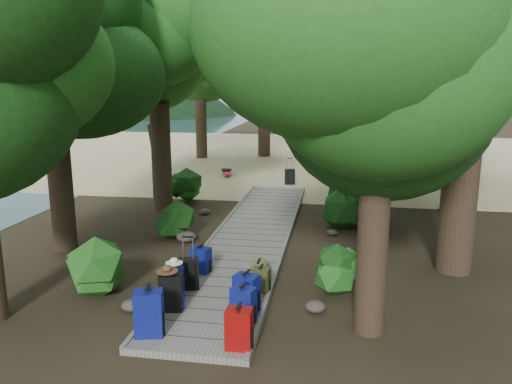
% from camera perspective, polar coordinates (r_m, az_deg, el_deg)
% --- Properties ---
extents(ground, '(120.00, 120.00, 0.00)m').
position_cam_1_polar(ground, '(12.32, -1.30, -6.74)').
color(ground, '#312618').
rests_on(ground, ground).
extents(sand_beach, '(40.00, 22.00, 0.02)m').
position_cam_1_polar(sand_beach, '(27.81, 4.78, 4.14)').
color(sand_beach, tan).
rests_on(sand_beach, ground).
extents(distant_hill, '(32.00, 16.00, 12.00)m').
position_cam_1_polar(distant_hill, '(72.97, -26.28, 8.11)').
color(distant_hill, black).
rests_on(distant_hill, ground).
extents(boardwalk, '(2.00, 12.00, 0.12)m').
position_cam_1_polar(boardwalk, '(13.24, -0.50, -5.08)').
color(boardwalk, slate).
rests_on(boardwalk, ground).
extents(backpack_left_a, '(0.50, 0.40, 0.83)m').
position_cam_1_polar(backpack_left_a, '(8.26, -12.15, -13.14)').
color(backpack_left_a, navy).
rests_on(backpack_left_a, boardwalk).
extents(backpack_left_b, '(0.44, 0.35, 0.74)m').
position_cam_1_polar(backpack_left_b, '(9.04, -9.68, -10.99)').
color(backpack_left_b, black).
rests_on(backpack_left_b, boardwalk).
extents(backpack_left_c, '(0.40, 0.31, 0.69)m').
position_cam_1_polar(backpack_left_c, '(9.48, -9.56, -10.01)').
color(backpack_left_c, navy).
rests_on(backpack_left_c, boardwalk).
extents(backpack_left_d, '(0.44, 0.36, 0.59)m').
position_cam_1_polar(backpack_left_d, '(10.67, -6.32, -7.57)').
color(backpack_left_d, navy).
rests_on(backpack_left_d, boardwalk).
extents(backpack_right_a, '(0.39, 0.28, 0.70)m').
position_cam_1_polar(backpack_right_a, '(7.76, -1.97, -15.13)').
color(backpack_right_a, '#8E000A').
rests_on(backpack_right_a, boardwalk).
extents(backpack_right_b, '(0.44, 0.35, 0.69)m').
position_cam_1_polar(backpack_right_b, '(8.48, -1.47, -12.64)').
color(backpack_right_b, navy).
rests_on(backpack_right_b, boardwalk).
extents(backpack_right_c, '(0.49, 0.42, 0.72)m').
position_cam_1_polar(backpack_right_c, '(8.93, -1.09, -11.19)').
color(backpack_right_c, navy).
rests_on(backpack_right_c, boardwalk).
extents(backpack_right_d, '(0.37, 0.29, 0.51)m').
position_cam_1_polar(backpack_right_d, '(9.71, 0.58, -9.84)').
color(backpack_right_d, '#333915').
rests_on(backpack_right_d, boardwalk).
extents(duffel_right_khaki, '(0.36, 0.54, 0.36)m').
position_cam_1_polar(duffel_right_khaki, '(10.30, 0.31, -8.92)').
color(duffel_right_khaki, olive).
rests_on(duffel_right_khaki, boardwalk).
extents(suitcase_on_boardwalk, '(0.44, 0.32, 0.61)m').
position_cam_1_polar(suitcase_on_boardwalk, '(9.87, -7.70, -9.24)').
color(suitcase_on_boardwalk, black).
rests_on(suitcase_on_boardwalk, boardwalk).
extents(lone_suitcase_on_sand, '(0.43, 0.31, 0.61)m').
position_cam_1_polar(lone_suitcase_on_sand, '(20.02, 3.88, 1.76)').
color(lone_suitcase_on_sand, black).
rests_on(lone_suitcase_on_sand, sand_beach).
extents(hat_brown, '(0.38, 0.38, 0.11)m').
position_cam_1_polar(hat_brown, '(8.85, -10.13, -8.57)').
color(hat_brown, '#51351E').
rests_on(hat_brown, backpack_left_b).
extents(hat_white, '(0.32, 0.32, 0.11)m').
position_cam_1_polar(hat_white, '(9.35, -9.36, -7.72)').
color(hat_white, silver).
rests_on(hat_white, backpack_left_c).
extents(kayak, '(1.59, 3.48, 0.34)m').
position_cam_1_polar(kayak, '(22.01, -3.38, 2.40)').
color(kayak, '#B60F18').
rests_on(kayak, sand_beach).
extents(sun_lounger, '(0.97, 2.13, 0.66)m').
position_cam_1_polar(sun_lounger, '(21.64, 11.10, 2.44)').
color(sun_lounger, silver).
rests_on(sun_lounger, sand_beach).
extents(tree_right_a, '(4.22, 4.22, 7.04)m').
position_cam_1_polar(tree_right_a, '(7.87, 13.91, 8.14)').
color(tree_right_a, black).
rests_on(tree_right_a, ground).
extents(tree_right_b, '(5.95, 5.95, 10.63)m').
position_cam_1_polar(tree_right_b, '(11.28, 23.80, 17.88)').
color(tree_right_b, black).
rests_on(tree_right_b, ground).
extents(tree_right_c, '(4.91, 4.91, 8.50)m').
position_cam_1_polar(tree_right_c, '(13.81, 13.80, 12.96)').
color(tree_right_c, black).
rests_on(tree_right_c, ground).
extents(tree_right_d, '(6.58, 6.58, 12.06)m').
position_cam_1_polar(tree_right_d, '(16.49, 23.39, 18.41)').
color(tree_right_d, black).
rests_on(tree_right_d, ground).
extents(tree_right_e, '(5.39, 5.39, 9.71)m').
position_cam_1_polar(tree_right_e, '(18.34, 14.66, 14.63)').
color(tree_right_e, black).
rests_on(tree_right_e, ground).
extents(tree_right_f, '(5.85, 5.85, 10.45)m').
position_cam_1_polar(tree_right_f, '(21.72, 21.16, 14.81)').
color(tree_right_f, black).
rests_on(tree_right_f, ground).
extents(tree_left_b, '(4.51, 4.51, 8.12)m').
position_cam_1_polar(tree_left_b, '(12.72, -22.32, 11.59)').
color(tree_left_b, black).
rests_on(tree_left_b, ground).
extents(tree_left_c, '(5.14, 5.14, 8.93)m').
position_cam_1_polar(tree_left_c, '(15.98, -11.18, 13.75)').
color(tree_left_c, black).
rests_on(tree_left_c, ground).
extents(tree_back_a, '(5.58, 5.58, 9.66)m').
position_cam_1_polar(tree_back_a, '(27.40, 0.97, 14.16)').
color(tree_back_a, black).
rests_on(tree_back_a, ground).
extents(tree_back_b, '(5.94, 5.94, 10.61)m').
position_cam_1_polar(tree_back_b, '(26.89, 9.67, 15.04)').
color(tree_back_b, black).
rests_on(tree_back_b, ground).
extents(tree_back_c, '(5.23, 5.23, 9.41)m').
position_cam_1_polar(tree_back_c, '(27.43, 16.55, 13.40)').
color(tree_back_c, black).
rests_on(tree_back_c, ground).
extents(tree_back_d, '(5.10, 5.10, 8.50)m').
position_cam_1_polar(tree_back_d, '(26.87, -6.41, 12.88)').
color(tree_back_d, black).
rests_on(tree_back_d, ground).
extents(palm_right_a, '(4.28, 4.28, 7.30)m').
position_cam_1_polar(palm_right_a, '(17.07, 14.05, 10.79)').
color(palm_right_a, '#163E11').
rests_on(palm_right_a, ground).
extents(palm_right_b, '(4.43, 4.43, 8.55)m').
position_cam_1_polar(palm_right_b, '(22.23, 17.87, 12.52)').
color(palm_right_b, '#163E11').
rests_on(palm_right_b, ground).
extents(palm_right_c, '(3.90, 3.90, 6.20)m').
position_cam_1_polar(palm_right_c, '(24.06, 10.30, 10.07)').
color(palm_right_c, '#163E11').
rests_on(palm_right_c, ground).
extents(palm_left_a, '(4.79, 4.79, 7.62)m').
position_cam_1_polar(palm_left_a, '(19.03, -11.93, 11.53)').
color(palm_left_a, '#163E11').
rests_on(palm_left_a, ground).
extents(rock_left_a, '(0.38, 0.34, 0.21)m').
position_cam_1_polar(rock_left_a, '(9.53, -14.03, -12.47)').
color(rock_left_a, '#4C473F').
rests_on(rock_left_a, ground).
extents(rock_left_b, '(0.35, 0.32, 0.19)m').
position_cam_1_polar(rock_left_b, '(11.12, -18.10, -9.04)').
color(rock_left_b, '#4C473F').
rests_on(rock_left_b, ground).
extents(rock_left_c, '(0.51, 0.46, 0.28)m').
position_cam_1_polar(rock_left_c, '(13.06, -7.99, -5.08)').
color(rock_left_c, '#4C473F').
rests_on(rock_left_c, ground).
extents(rock_left_d, '(0.34, 0.31, 0.19)m').
position_cam_1_polar(rock_left_d, '(15.65, -5.90, -2.22)').
color(rock_left_d, '#4C473F').
rests_on(rock_left_d, ground).
extents(rock_right_a, '(0.37, 0.34, 0.21)m').
position_cam_1_polar(rock_right_a, '(9.28, 6.79, -12.87)').
color(rock_right_a, '#4C473F').
rests_on(rock_right_a, ground).
extents(rock_right_b, '(0.49, 0.44, 0.27)m').
position_cam_1_polar(rock_right_b, '(10.70, 9.16, -9.21)').
color(rock_right_b, '#4C473F').
rests_on(rock_right_b, ground).
extents(rock_right_c, '(0.30, 0.27, 0.16)m').
position_cam_1_polar(rock_right_c, '(13.64, 8.67, -4.59)').
color(rock_right_c, '#4C473F').
rests_on(rock_right_c, ground).
extents(shrub_left_a, '(1.25, 1.25, 1.12)m').
position_cam_1_polar(shrub_left_a, '(10.29, -17.92, -8.04)').
color(shrub_left_a, '#205419').
rests_on(shrub_left_a, ground).
extents(shrub_left_b, '(1.00, 1.00, 0.90)m').
position_cam_1_polar(shrub_left_b, '(13.42, -8.67, -3.25)').
color(shrub_left_b, '#205419').
rests_on(shrub_left_b, ground).
extents(shrub_left_c, '(1.34, 1.34, 1.20)m').
position_cam_1_polar(shrub_left_c, '(17.19, -8.61, 0.78)').
color(shrub_left_c, '#205419').
rests_on(shrub_left_c, ground).
extents(shrub_right_a, '(1.08, 1.08, 0.97)m').
position_cam_1_polar(shrub_right_a, '(9.99, 10.08, -8.69)').
color(shrub_right_a, '#205419').
rests_on(shrub_right_a, ground).
extents(shrub_right_b, '(1.18, 1.18, 1.06)m').
position_cam_1_polar(shrub_right_b, '(14.28, 9.98, -1.98)').
color(shrub_right_b, '#205419').
rests_on(shrub_right_b, ground).
extents(shrub_right_c, '(0.75, 0.75, 0.67)m').
position_cam_1_polar(shrub_right_c, '(17.31, 9.24, -0.05)').
color(shrub_right_c, '#205419').
rests_on(shrub_right_c, ground).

